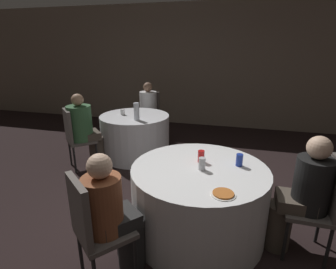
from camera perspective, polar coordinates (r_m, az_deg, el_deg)
name	(u,v)px	position (r m, az deg, el deg)	size (l,w,h in m)	color
ground_plane	(179,236)	(2.88, 2.34, -21.30)	(16.00, 16.00, 0.00)	black
wall_back	(219,67)	(6.34, 11.06, 14.22)	(16.00, 0.06, 2.80)	gray
table_near	(198,201)	(2.75, 6.62, -14.09)	(1.34, 1.34, 0.73)	white
table_far	(135,136)	(4.61, -7.12, -0.27)	(1.18, 1.18, 0.73)	silver
chair_near_southwest	(92,224)	(2.18, -16.19, -18.13)	(0.56, 0.56, 0.96)	#59514C
chair_near_east	(322,200)	(2.72, 30.45, -12.26)	(0.42, 0.41, 0.96)	#59514C
chair_far_southwest	(75,134)	(4.28, -19.67, 0.07)	(0.57, 0.57, 0.96)	#59514C
chair_far_north	(150,111)	(5.48, -4.01, 5.06)	(0.43, 0.43, 0.96)	#59514C
person_white_shirt	(148,112)	(5.32, -4.47, 4.99)	(0.35, 0.51, 1.18)	#282828
person_green_jacket	(85,130)	(4.29, -17.66, 0.98)	(0.50, 0.50, 1.18)	#4C4238
person_floral_shirt	(114,217)	(2.24, -11.65, -17.11)	(0.43, 0.45, 1.12)	#282828
person_black_shirt	(300,196)	(2.68, 26.80, -11.95)	(0.49, 0.31, 1.15)	#4C4238
pizza_plate_near	(223,194)	(2.17, 11.94, -12.49)	(0.20, 0.20, 0.02)	white
soda_can_silver	(202,164)	(2.51, 7.41, -6.36)	(0.07, 0.07, 0.12)	silver
soda_can_red	(201,156)	(2.67, 7.22, -4.74)	(0.07, 0.07, 0.12)	red
soda_can_blue	(239,160)	(2.66, 15.28, -5.38)	(0.07, 0.07, 0.12)	#1E38A5
bottle_far	(137,111)	(4.19, -6.86, 5.01)	(0.09, 0.09, 0.28)	silver
cup_far	(123,112)	(4.57, -9.85, 4.87)	(0.07, 0.07, 0.10)	white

